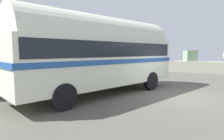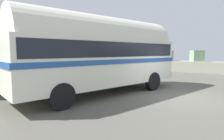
# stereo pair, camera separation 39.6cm
# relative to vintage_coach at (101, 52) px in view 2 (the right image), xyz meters

# --- Properties ---
(ground) EXTENTS (32.00, 26.00, 0.02)m
(ground) POSITION_rel_vintage_coach_xyz_m (3.36, 1.44, -2.04)
(ground) COLOR #555449
(breakwater) EXTENTS (31.36, 2.02, 2.49)m
(breakwater) POSITION_rel_vintage_coach_xyz_m (3.52, 13.20, -1.28)
(breakwater) COLOR gray
(breakwater) RESTS_ON ground
(vintage_coach) EXTENTS (4.48, 8.91, 3.70)m
(vintage_coach) POSITION_rel_vintage_coach_xyz_m (0.00, 0.00, 0.00)
(vintage_coach) COLOR black
(vintage_coach) RESTS_ON ground
(second_coach) EXTENTS (5.47, 8.85, 3.70)m
(second_coach) POSITION_rel_vintage_coach_xyz_m (-3.96, -0.43, 0.00)
(second_coach) COLOR black
(second_coach) RESTS_ON ground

